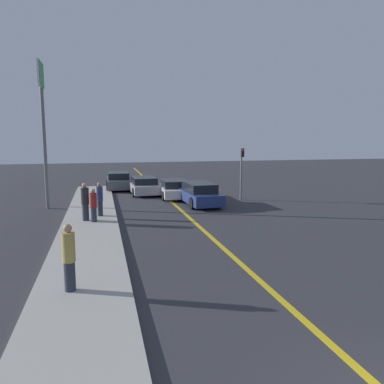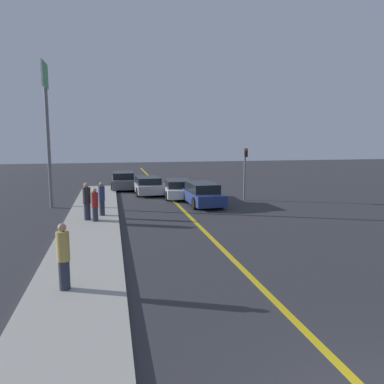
{
  "view_description": "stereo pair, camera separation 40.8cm",
  "coord_description": "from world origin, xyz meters",
  "px_view_note": "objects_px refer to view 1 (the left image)",
  "views": [
    {
      "loc": [
        -4.35,
        -3.25,
        4.1
      ],
      "look_at": [
        -0.57,
        12.28,
        1.77
      ],
      "focal_mm": 35.0,
      "sensor_mm": 36.0,
      "label": 1
    },
    {
      "loc": [
        -3.95,
        -3.34,
        4.1
      ],
      "look_at": [
        -0.57,
        12.28,
        1.77
      ],
      "focal_mm": 35.0,
      "sensor_mm": 36.0,
      "label": 2
    }
  ],
  "objects_px": {
    "pedestrian_near_curb": "(69,257)",
    "traffic_light": "(242,168)",
    "car_ahead_center": "(174,189)",
    "pedestrian_by_sign": "(100,199)",
    "pedestrian_mid_group": "(93,205)",
    "car_far_distant": "(144,186)",
    "pedestrian_far_standing": "(85,202)",
    "roadside_sign": "(42,102)",
    "car_parked_left_lot": "(119,181)",
    "car_near_right_lane": "(199,194)"
  },
  "relations": [
    {
      "from": "pedestrian_near_curb",
      "to": "traffic_light",
      "type": "xyz_separation_m",
      "value": [
        9.84,
        13.22,
        1.1
      ]
    },
    {
      "from": "car_ahead_center",
      "to": "pedestrian_by_sign",
      "type": "distance_m",
      "value": 7.68
    },
    {
      "from": "pedestrian_mid_group",
      "to": "car_far_distant",
      "type": "bearing_deg",
      "value": 69.92
    },
    {
      "from": "pedestrian_far_standing",
      "to": "traffic_light",
      "type": "height_order",
      "value": "traffic_light"
    },
    {
      "from": "roadside_sign",
      "to": "car_parked_left_lot",
      "type": "bearing_deg",
      "value": 59.77
    },
    {
      "from": "pedestrian_by_sign",
      "to": "roadside_sign",
      "type": "height_order",
      "value": "roadside_sign"
    },
    {
      "from": "car_near_right_lane",
      "to": "car_ahead_center",
      "type": "height_order",
      "value": "car_near_right_lane"
    },
    {
      "from": "car_far_distant",
      "to": "pedestrian_near_curb",
      "type": "relative_size",
      "value": 2.57
    },
    {
      "from": "car_ahead_center",
      "to": "pedestrian_by_sign",
      "type": "xyz_separation_m",
      "value": [
        -4.99,
        -5.83,
        0.41
      ]
    },
    {
      "from": "pedestrian_far_standing",
      "to": "pedestrian_by_sign",
      "type": "distance_m",
      "value": 1.17
    },
    {
      "from": "roadside_sign",
      "to": "pedestrian_far_standing",
      "type": "bearing_deg",
      "value": -62.77
    },
    {
      "from": "pedestrian_mid_group",
      "to": "pedestrian_near_curb",
      "type": "bearing_deg",
      "value": -93.29
    },
    {
      "from": "pedestrian_far_standing",
      "to": "roadside_sign",
      "type": "distance_m",
      "value": 7.11
    },
    {
      "from": "pedestrian_mid_group",
      "to": "traffic_light",
      "type": "relative_size",
      "value": 0.47
    },
    {
      "from": "pedestrian_far_standing",
      "to": "roadside_sign",
      "type": "bearing_deg",
      "value": 117.23
    },
    {
      "from": "car_ahead_center",
      "to": "traffic_light",
      "type": "bearing_deg",
      "value": -24.8
    },
    {
      "from": "pedestrian_near_curb",
      "to": "pedestrian_by_sign",
      "type": "distance_m",
      "value": 9.59
    },
    {
      "from": "car_far_distant",
      "to": "car_parked_left_lot",
      "type": "height_order",
      "value": "car_parked_left_lot"
    },
    {
      "from": "pedestrian_far_standing",
      "to": "pedestrian_by_sign",
      "type": "bearing_deg",
      "value": 54.34
    },
    {
      "from": "pedestrian_near_curb",
      "to": "traffic_light",
      "type": "distance_m",
      "value": 16.51
    },
    {
      "from": "car_far_distant",
      "to": "pedestrian_far_standing",
      "type": "relative_size",
      "value": 2.5
    },
    {
      "from": "car_ahead_center",
      "to": "car_parked_left_lot",
      "type": "relative_size",
      "value": 0.97
    },
    {
      "from": "car_ahead_center",
      "to": "pedestrian_by_sign",
      "type": "height_order",
      "value": "pedestrian_by_sign"
    },
    {
      "from": "car_near_right_lane",
      "to": "pedestrian_near_curb",
      "type": "height_order",
      "value": "pedestrian_near_curb"
    },
    {
      "from": "traffic_light",
      "to": "roadside_sign",
      "type": "bearing_deg",
      "value": -179.3
    },
    {
      "from": "car_far_distant",
      "to": "pedestrian_by_sign",
      "type": "bearing_deg",
      "value": -113.49
    },
    {
      "from": "car_near_right_lane",
      "to": "pedestrian_far_standing",
      "type": "relative_size",
      "value": 2.67
    },
    {
      "from": "car_ahead_center",
      "to": "roadside_sign",
      "type": "distance_m",
      "value": 9.94
    },
    {
      "from": "pedestrian_near_curb",
      "to": "car_parked_left_lot",
      "type": "bearing_deg",
      "value": 83.88
    },
    {
      "from": "car_ahead_center",
      "to": "traffic_light",
      "type": "distance_m",
      "value": 4.88
    },
    {
      "from": "car_near_right_lane",
      "to": "car_far_distant",
      "type": "distance_m",
      "value": 5.98
    },
    {
      "from": "car_ahead_center",
      "to": "pedestrian_far_standing",
      "type": "height_order",
      "value": "pedestrian_far_standing"
    },
    {
      "from": "pedestrian_by_sign",
      "to": "roadside_sign",
      "type": "xyz_separation_m",
      "value": [
        -2.97,
        3.51,
        5.08
      ]
    },
    {
      "from": "car_far_distant",
      "to": "roadside_sign",
      "type": "height_order",
      "value": "roadside_sign"
    },
    {
      "from": "car_ahead_center",
      "to": "pedestrian_mid_group",
      "type": "xyz_separation_m",
      "value": [
        -5.28,
        -7.16,
        0.34
      ]
    },
    {
      "from": "car_ahead_center",
      "to": "pedestrian_far_standing",
      "type": "xyz_separation_m",
      "value": [
        -5.66,
        -6.77,
        0.45
      ]
    },
    {
      "from": "roadside_sign",
      "to": "pedestrian_mid_group",
      "type": "bearing_deg",
      "value": -61.02
    },
    {
      "from": "pedestrian_far_standing",
      "to": "pedestrian_by_sign",
      "type": "height_order",
      "value": "pedestrian_far_standing"
    },
    {
      "from": "car_ahead_center",
      "to": "pedestrian_by_sign",
      "type": "relative_size",
      "value": 2.62
    },
    {
      "from": "pedestrian_by_sign",
      "to": "car_ahead_center",
      "type": "bearing_deg",
      "value": 49.46
    },
    {
      "from": "pedestrian_mid_group",
      "to": "traffic_light",
      "type": "bearing_deg",
      "value": 28.03
    },
    {
      "from": "pedestrian_far_standing",
      "to": "roadside_sign",
      "type": "height_order",
      "value": "roadside_sign"
    },
    {
      "from": "car_near_right_lane",
      "to": "pedestrian_by_sign",
      "type": "xyz_separation_m",
      "value": [
        -5.92,
        -2.72,
        0.34
      ]
    },
    {
      "from": "car_far_distant",
      "to": "roadside_sign",
      "type": "bearing_deg",
      "value": -145.8
    },
    {
      "from": "pedestrian_far_standing",
      "to": "pedestrian_by_sign",
      "type": "xyz_separation_m",
      "value": [
        0.68,
        0.95,
        -0.05
      ]
    },
    {
      "from": "car_far_distant",
      "to": "traffic_light",
      "type": "distance_m",
      "value": 7.53
    },
    {
      "from": "traffic_light",
      "to": "car_ahead_center",
      "type": "bearing_deg",
      "value": 152.04
    },
    {
      "from": "car_near_right_lane",
      "to": "traffic_light",
      "type": "xyz_separation_m",
      "value": [
        3.16,
        0.94,
        1.47
      ]
    },
    {
      "from": "car_parked_left_lot",
      "to": "car_far_distant",
      "type": "bearing_deg",
      "value": -60.64
    },
    {
      "from": "car_far_distant",
      "to": "pedestrian_far_standing",
      "type": "bearing_deg",
      "value": -115.19
    }
  ]
}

